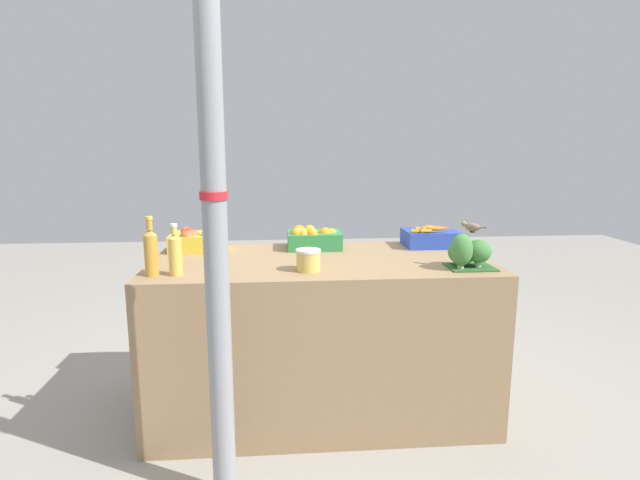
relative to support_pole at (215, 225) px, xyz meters
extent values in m
plane|color=gray|center=(0.45, 0.70, -1.13)|extent=(10.00, 10.00, 0.00)
cube|color=#937551|center=(0.45, 0.70, -0.71)|extent=(1.74, 0.87, 0.84)
cylinder|color=gray|center=(0.00, 0.00, 0.00)|extent=(0.09, 0.09, 2.26)
cylinder|color=red|center=(0.00, 0.00, 0.11)|extent=(0.10, 0.10, 0.03)
cube|color=gold|center=(-0.22, 0.98, -0.25)|extent=(0.30, 0.24, 0.10)
sphere|color=#9EBC42|center=(-0.26, 0.97, -0.21)|extent=(0.07, 0.07, 0.07)
sphere|color=#BC562D|center=(-0.27, 0.90, -0.21)|extent=(0.08, 0.08, 0.08)
sphere|color=red|center=(-0.11, 1.00, -0.21)|extent=(0.07, 0.07, 0.07)
sphere|color=#BC562D|center=(-0.24, 0.94, -0.21)|extent=(0.08, 0.08, 0.08)
sphere|color=#9EBC42|center=(-0.14, 0.92, -0.20)|extent=(0.07, 0.07, 0.07)
sphere|color=#9EBC42|center=(-0.17, 0.91, -0.20)|extent=(0.07, 0.07, 0.07)
sphere|color=red|center=(-0.16, 0.93, -0.21)|extent=(0.07, 0.07, 0.07)
sphere|color=#BC562D|center=(-0.30, 1.04, -0.20)|extent=(0.06, 0.06, 0.06)
sphere|color=red|center=(-0.12, 1.04, -0.21)|extent=(0.06, 0.06, 0.06)
sphere|color=red|center=(-0.12, 1.04, -0.20)|extent=(0.08, 0.08, 0.08)
sphere|color=red|center=(-0.28, 1.02, -0.21)|extent=(0.07, 0.07, 0.07)
cube|color=#2D8442|center=(0.44, 0.98, -0.25)|extent=(0.30, 0.24, 0.10)
sphere|color=orange|center=(0.34, 0.92, -0.20)|extent=(0.08, 0.08, 0.08)
sphere|color=orange|center=(0.35, 0.97, -0.20)|extent=(0.07, 0.07, 0.07)
sphere|color=orange|center=(0.50, 0.94, -0.20)|extent=(0.07, 0.07, 0.07)
sphere|color=orange|center=(0.54, 0.97, -0.21)|extent=(0.07, 0.07, 0.07)
sphere|color=orange|center=(0.42, 0.91, -0.20)|extent=(0.07, 0.07, 0.07)
sphere|color=orange|center=(0.35, 1.02, -0.21)|extent=(0.08, 0.08, 0.08)
sphere|color=orange|center=(0.37, 0.91, -0.20)|extent=(0.07, 0.07, 0.07)
sphere|color=orange|center=(0.41, 1.04, -0.20)|extent=(0.07, 0.07, 0.07)
cube|color=#2847B7|center=(1.12, 0.98, -0.25)|extent=(0.30, 0.24, 0.10)
cone|color=orange|center=(1.18, 1.01, -0.19)|extent=(0.15, 0.06, 0.03)
cone|color=orange|center=(1.07, 0.88, -0.19)|extent=(0.17, 0.05, 0.03)
cone|color=orange|center=(1.12, 0.91, -0.18)|extent=(0.13, 0.06, 0.03)
cone|color=orange|center=(1.11, 0.90, -0.19)|extent=(0.15, 0.06, 0.03)
cone|color=orange|center=(1.08, 0.95, -0.19)|extent=(0.12, 0.04, 0.03)
cone|color=orange|center=(1.18, 0.97, -0.19)|extent=(0.16, 0.05, 0.03)
cone|color=orange|center=(1.15, 0.89, -0.18)|extent=(0.13, 0.07, 0.03)
cube|color=#2D602D|center=(1.16, 0.44, -0.29)|extent=(0.22, 0.18, 0.01)
ellipsoid|color=#427F3D|center=(1.19, 0.43, -0.21)|extent=(0.12, 0.12, 0.11)
cylinder|color=#B2C693|center=(1.19, 0.43, -0.27)|extent=(0.03, 0.03, 0.02)
ellipsoid|color=#427F3D|center=(1.13, 0.47, -0.22)|extent=(0.14, 0.14, 0.11)
cylinder|color=#B2C693|center=(1.13, 0.47, -0.27)|extent=(0.03, 0.03, 0.02)
ellipsoid|color=#427F3D|center=(1.10, 0.40, -0.20)|extent=(0.11, 0.11, 0.15)
cylinder|color=#B2C693|center=(1.10, 0.40, -0.27)|extent=(0.03, 0.03, 0.02)
cylinder|color=gold|center=(-0.34, 0.42, -0.20)|extent=(0.06, 0.06, 0.19)
cone|color=gold|center=(-0.34, 0.42, -0.09)|extent=(0.06, 0.06, 0.02)
cylinder|color=gold|center=(-0.34, 0.42, -0.06)|extent=(0.03, 0.03, 0.05)
cylinder|color=gold|center=(-0.34, 0.42, -0.03)|extent=(0.03, 0.03, 0.01)
cylinder|color=gold|center=(-0.24, 0.42, -0.21)|extent=(0.06, 0.06, 0.17)
cone|color=gold|center=(-0.24, 0.42, -0.11)|extent=(0.06, 0.06, 0.02)
cylinder|color=gold|center=(-0.24, 0.42, -0.09)|extent=(0.03, 0.03, 0.04)
cylinder|color=silver|center=(-0.24, 0.42, -0.06)|extent=(0.03, 0.03, 0.01)
cylinder|color=#DBBC56|center=(0.37, 0.45, -0.25)|extent=(0.11, 0.11, 0.09)
cylinder|color=white|center=(0.37, 0.45, -0.20)|extent=(0.12, 0.12, 0.01)
cube|color=#4C3D2D|center=(1.16, 0.43, -0.12)|extent=(0.02, 0.02, 0.01)
ellipsoid|color=#7A664C|center=(1.16, 0.43, -0.09)|extent=(0.08, 0.08, 0.04)
sphere|color=#897556|center=(1.13, 0.46, -0.08)|extent=(0.03, 0.03, 0.03)
cone|color=#4C3D28|center=(1.12, 0.47, -0.08)|extent=(0.02, 0.02, 0.01)
cube|color=#7A664C|center=(1.20, 0.40, -0.09)|extent=(0.04, 0.04, 0.01)
camera|label=1|loc=(0.24, -1.85, 0.29)|focal=28.00mm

